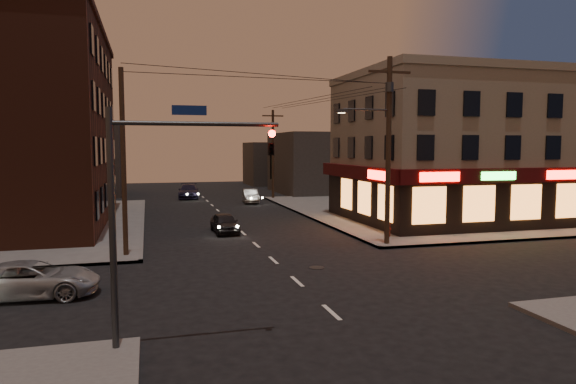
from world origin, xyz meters
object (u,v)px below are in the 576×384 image
object	(u,v)px
suv_cross	(31,279)
sedan_far	(189,191)
sedan_mid	(250,196)
fire_hydrant	(388,229)
sedan_near	(225,223)

from	to	relation	value
suv_cross	sedan_far	bearing A→B (deg)	-10.00
sedan_mid	sedan_far	distance (m)	8.13
fire_hydrant	sedan_mid	bearing A→B (deg)	100.45
sedan_far	fire_hydrant	distance (m)	29.05
sedan_near	sedan_far	bearing A→B (deg)	89.26
sedan_mid	sedan_far	bearing A→B (deg)	137.58
sedan_near	sedan_mid	distance (m)	17.35
sedan_far	sedan_near	bearing A→B (deg)	-83.53
suv_cross	sedan_near	world-z (taller)	suv_cross
sedan_near	fire_hydrant	bearing A→B (deg)	-30.39
sedan_mid	fire_hydrant	world-z (taller)	sedan_mid
fire_hydrant	sedan_far	bearing A→B (deg)	108.83
suv_cross	sedan_mid	world-z (taller)	sedan_mid
suv_cross	fire_hydrant	world-z (taller)	suv_cross
suv_cross	sedan_near	bearing A→B (deg)	-32.66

